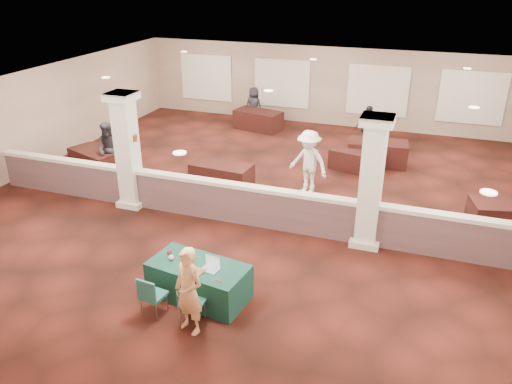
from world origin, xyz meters
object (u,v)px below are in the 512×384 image
(conf_chair_side, at_px, (151,294))
(conf_chair_main, at_px, (190,302))
(attendee_a, at_px, (109,149))
(far_table_back_left, at_px, (258,120))
(woman, at_px, (189,291))
(far_table_back_right, at_px, (377,153))
(far_table_front_center, at_px, (222,175))
(far_table_back_center, at_px, (356,161))
(far_table_front_right, at_px, (511,218))
(near_table, at_px, (199,281))
(attendee_c, at_px, (367,128))
(attendee_b, at_px, (309,162))
(attendee_d, at_px, (254,106))
(far_table_front_left, at_px, (95,160))

(conf_chair_side, bearing_deg, conf_chair_main, 7.96)
(conf_chair_side, xyz_separation_m, attendee_a, (-4.87, 5.83, 0.36))
(far_table_back_left, height_order, attendee_a, attendee_a)
(woman, height_order, far_table_back_left, woman)
(far_table_back_right, bearing_deg, far_table_front_center, -140.04)
(far_table_back_center, bearing_deg, far_table_back_right, 53.87)
(far_table_front_right, distance_m, far_table_back_right, 5.28)
(far_table_front_center, relative_size, far_table_back_center, 1.11)
(near_table, distance_m, conf_chair_main, 0.87)
(far_table_front_center, relative_size, attendee_c, 1.12)
(conf_chair_main, distance_m, woman, 0.39)
(far_table_back_right, bearing_deg, far_table_front_right, -44.60)
(far_table_front_right, distance_m, far_table_back_left, 10.72)
(attendee_b, height_order, attendee_c, attendee_b)
(conf_chair_side, xyz_separation_m, attendee_d, (-2.44, 12.63, 0.28))
(conf_chair_side, distance_m, far_table_back_center, 9.18)
(far_table_back_left, height_order, attendee_c, attendee_c)
(far_table_back_right, bearing_deg, conf_chair_main, -103.14)
(far_table_front_center, bearing_deg, attendee_a, -175.67)
(attendee_d, bearing_deg, far_table_front_center, 111.47)
(far_table_front_center, bearing_deg, conf_chair_main, -72.21)
(conf_chair_main, distance_m, far_table_front_center, 6.41)
(attendee_b, bearing_deg, conf_chair_side, -83.68)
(near_table, distance_m, far_table_back_left, 11.44)
(far_table_back_right, bearing_deg, far_table_back_left, 155.15)
(attendee_b, xyz_separation_m, attendee_d, (-3.85, 6.04, -0.17))
(far_table_front_right, bearing_deg, far_table_back_right, 135.40)
(far_table_back_center, bearing_deg, attendee_a, -157.79)
(attendee_c, bearing_deg, far_table_front_left, 176.74)
(conf_chair_side, xyz_separation_m, attendee_b, (1.41, 6.60, 0.45))
(attendee_b, bearing_deg, conf_chair_main, -76.74)
(conf_chair_side, xyz_separation_m, far_table_back_center, (2.48, 8.83, -0.17))
(far_table_front_center, bearing_deg, attendee_d, 101.32)
(woman, distance_m, attendee_d, 13.19)
(far_table_back_right, xyz_separation_m, attendee_c, (-0.57, 1.38, 0.42))
(near_table, bearing_deg, far_table_front_left, 148.80)
(near_table, xyz_separation_m, far_table_front_right, (6.23, 5.08, 0.02))
(conf_chair_main, xyz_separation_m, far_table_back_center, (1.66, 8.82, -0.17))
(far_table_back_right, xyz_separation_m, attendee_d, (-5.51, 3.00, 0.39))
(far_table_front_left, height_order, attendee_b, attendee_b)
(attendee_c, bearing_deg, conf_chair_main, -134.17)
(woman, relative_size, far_table_front_left, 0.98)
(far_table_front_left, height_order, attendee_a, attendee_a)
(woman, height_order, far_table_front_left, woman)
(far_table_front_left, xyz_separation_m, far_table_front_center, (4.43, 0.18, 0.01))
(far_table_front_center, distance_m, far_table_back_left, 5.94)
(attendee_a, relative_size, attendee_c, 1.06)
(attendee_b, bearing_deg, far_table_front_right, 11.41)
(conf_chair_main, distance_m, attendee_c, 11.14)
(far_table_front_left, bearing_deg, near_table, -39.49)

